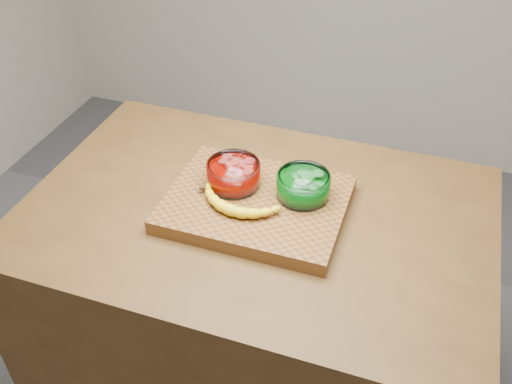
% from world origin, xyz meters
% --- Properties ---
extents(counter, '(1.20, 0.80, 0.90)m').
position_xyz_m(counter, '(0.00, 0.00, 0.45)').
color(counter, '#4D3317').
rests_on(counter, ground).
extents(cutting_board, '(0.45, 0.35, 0.04)m').
position_xyz_m(cutting_board, '(0.00, 0.00, 0.92)').
color(cutting_board, brown).
rests_on(cutting_board, counter).
extents(bowl_red, '(0.14, 0.14, 0.06)m').
position_xyz_m(bowl_red, '(-0.07, 0.04, 0.97)').
color(bowl_red, white).
rests_on(bowl_red, cutting_board).
extents(bowl_green, '(0.14, 0.14, 0.06)m').
position_xyz_m(bowl_green, '(0.11, 0.05, 0.97)').
color(bowl_green, white).
rests_on(bowl_green, cutting_board).
extents(banana, '(0.24, 0.12, 0.03)m').
position_xyz_m(banana, '(-0.03, -0.05, 0.96)').
color(banana, yellow).
rests_on(banana, cutting_board).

